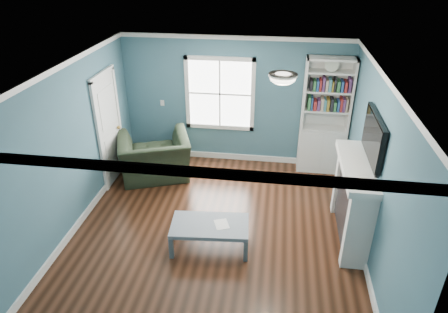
# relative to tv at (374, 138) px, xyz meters

# --- Properties ---
(floor) EXTENTS (5.00, 5.00, 0.00)m
(floor) POSITION_rel_tv_xyz_m (-2.20, -0.20, -1.72)
(floor) COLOR black
(floor) RESTS_ON ground
(room_walls) EXTENTS (5.00, 5.00, 5.00)m
(room_walls) POSITION_rel_tv_xyz_m (-2.20, -0.20, -0.14)
(room_walls) COLOR #395E6F
(room_walls) RESTS_ON ground
(trim) EXTENTS (4.50, 5.00, 2.60)m
(trim) POSITION_rel_tv_xyz_m (-2.20, -0.20, -0.49)
(trim) COLOR white
(trim) RESTS_ON ground
(window) EXTENTS (1.40, 0.06, 1.50)m
(window) POSITION_rel_tv_xyz_m (-2.50, 2.29, -0.27)
(window) COLOR white
(window) RESTS_ON room_walls
(bookshelf) EXTENTS (0.90, 0.35, 2.31)m
(bookshelf) POSITION_rel_tv_xyz_m (-0.43, 2.10, -0.80)
(bookshelf) COLOR silver
(bookshelf) RESTS_ON ground
(fireplace) EXTENTS (0.44, 1.58, 1.30)m
(fireplace) POSITION_rel_tv_xyz_m (-0.12, 0.00, -1.09)
(fireplace) COLOR black
(fireplace) RESTS_ON ground
(tv) EXTENTS (0.06, 1.10, 0.65)m
(tv) POSITION_rel_tv_xyz_m (0.00, 0.00, 0.00)
(tv) COLOR black
(tv) RESTS_ON fireplace
(door) EXTENTS (0.12, 0.98, 2.17)m
(door) POSITION_rel_tv_xyz_m (-4.42, 1.20, -0.65)
(door) COLOR silver
(door) RESTS_ON ground
(ceiling_fixture) EXTENTS (0.38, 0.38, 0.15)m
(ceiling_fixture) POSITION_rel_tv_xyz_m (-1.30, -0.10, 0.82)
(ceiling_fixture) COLOR white
(ceiling_fixture) RESTS_ON room_walls
(light_switch) EXTENTS (0.08, 0.01, 0.12)m
(light_switch) POSITION_rel_tv_xyz_m (-3.70, 2.28, -0.52)
(light_switch) COLOR white
(light_switch) RESTS_ON room_walls
(recliner) EXTENTS (1.53, 1.26, 1.15)m
(recliner) POSITION_rel_tv_xyz_m (-3.65, 1.36, -1.15)
(recliner) COLOR black
(recliner) RESTS_ON ground
(coffee_table) EXTENTS (1.19, 0.72, 0.42)m
(coffee_table) POSITION_rel_tv_xyz_m (-2.22, -0.56, -1.36)
(coffee_table) COLOR #4A5359
(coffee_table) RESTS_ON ground
(paper_sheet) EXTENTS (0.27, 0.30, 0.00)m
(paper_sheet) POSITION_rel_tv_xyz_m (-2.05, -0.53, -1.31)
(paper_sheet) COLOR white
(paper_sheet) RESTS_ON coffee_table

